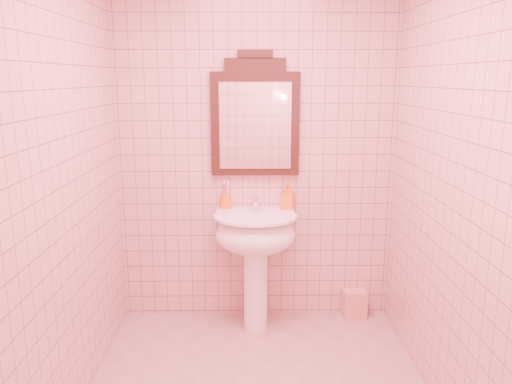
{
  "coord_description": "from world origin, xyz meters",
  "views": [
    {
      "loc": [
        -0.04,
        -2.47,
        1.79
      ],
      "look_at": [
        -0.01,
        0.55,
        1.1
      ],
      "focal_mm": 35.0,
      "sensor_mm": 36.0,
      "label": 1
    }
  ],
  "objects_px": {
    "mirror": "(255,119)",
    "towel": "(354,304)",
    "pedestal_sink": "(255,242)",
    "soap_dispenser": "(288,196)",
    "toothbrush_cup": "(226,201)"
  },
  "relations": [
    {
      "from": "mirror",
      "to": "towel",
      "type": "relative_size",
      "value": 4.06
    },
    {
      "from": "pedestal_sink",
      "to": "towel",
      "type": "height_order",
      "value": "pedestal_sink"
    },
    {
      "from": "soap_dispenser",
      "to": "toothbrush_cup",
      "type": "bearing_deg",
      "value": -165.77
    },
    {
      "from": "pedestal_sink",
      "to": "towel",
      "type": "relative_size",
      "value": 4.02
    },
    {
      "from": "mirror",
      "to": "towel",
      "type": "distance_m",
      "value": 1.59
    },
    {
      "from": "toothbrush_cup",
      "to": "soap_dispenser",
      "type": "height_order",
      "value": "soap_dispenser"
    },
    {
      "from": "soap_dispenser",
      "to": "pedestal_sink",
      "type": "bearing_deg",
      "value": -129.38
    },
    {
      "from": "mirror",
      "to": "towel",
      "type": "xyz_separation_m",
      "value": [
        0.76,
        -0.03,
        -1.4
      ]
    },
    {
      "from": "pedestal_sink",
      "to": "mirror",
      "type": "bearing_deg",
      "value": 90.0
    },
    {
      "from": "pedestal_sink",
      "to": "toothbrush_cup",
      "type": "xyz_separation_m",
      "value": [
        -0.21,
        0.18,
        0.25
      ]
    },
    {
      "from": "pedestal_sink",
      "to": "mirror",
      "type": "relative_size",
      "value": 0.99
    },
    {
      "from": "toothbrush_cup",
      "to": "towel",
      "type": "bearing_deg",
      "value": -0.6
    },
    {
      "from": "pedestal_sink",
      "to": "towel",
      "type": "distance_m",
      "value": 0.95
    },
    {
      "from": "pedestal_sink",
      "to": "soap_dispenser",
      "type": "relative_size",
      "value": 4.6
    },
    {
      "from": "pedestal_sink",
      "to": "soap_dispenser",
      "type": "distance_m",
      "value": 0.41
    }
  ]
}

